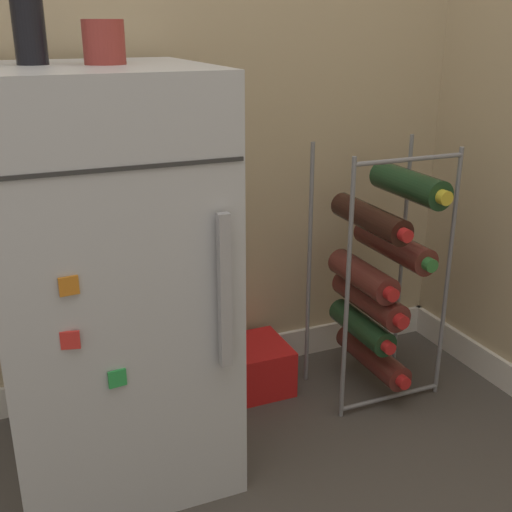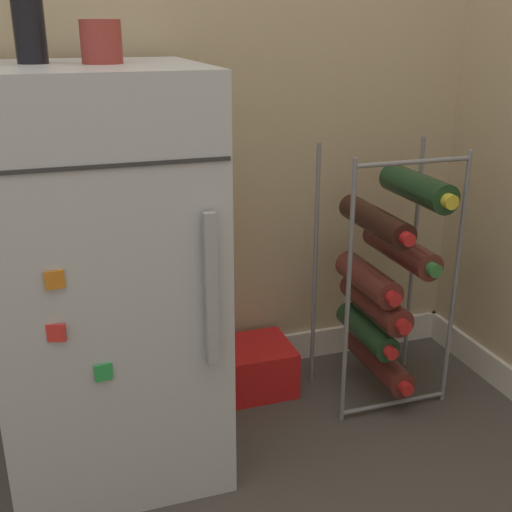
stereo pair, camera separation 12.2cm
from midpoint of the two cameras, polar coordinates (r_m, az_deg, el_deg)
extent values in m
cube|color=silver|center=(1.98, -10.91, -10.15)|extent=(6.92, 0.01, 0.09)
cube|color=#B7BABF|center=(1.52, -15.41, -2.14)|extent=(0.48, 0.51, 0.95)
cube|color=#2D2D2D|center=(1.18, -14.97, 7.46)|extent=(0.47, 0.00, 0.01)
cube|color=#9E9EA3|center=(1.28, -5.52, -3.26)|extent=(0.02, 0.02, 0.33)
cube|color=red|center=(1.27, -18.87, -7.14)|extent=(0.04, 0.02, 0.04)
cube|color=orange|center=(1.23, -19.06, -2.57)|extent=(0.04, 0.01, 0.04)
cube|color=green|center=(1.33, -14.87, -10.53)|extent=(0.04, 0.01, 0.04)
cylinder|color=slate|center=(1.67, 6.04, -3.56)|extent=(0.01, 0.01, 0.73)
cylinder|color=slate|center=(1.83, 14.86, -1.90)|extent=(0.01, 0.01, 0.73)
cylinder|color=slate|center=(1.84, 2.86, -1.12)|extent=(0.01, 0.01, 0.73)
cylinder|color=slate|center=(1.99, 11.19, 0.19)|extent=(0.01, 0.01, 0.73)
cylinder|color=slate|center=(1.90, 9.99, -12.28)|extent=(0.32, 0.01, 0.01)
cylinder|color=slate|center=(1.64, 11.43, 8.40)|extent=(0.32, 0.01, 0.01)
cylinder|color=#56231E|center=(1.94, 8.48, -8.84)|extent=(0.07, 0.29, 0.07)
cylinder|color=red|center=(1.83, 11.08, -10.99)|extent=(0.04, 0.02, 0.04)
cylinder|color=#19381E|center=(1.87, 7.51, -6.28)|extent=(0.07, 0.25, 0.07)
cylinder|color=red|center=(1.77, 9.75, -8.06)|extent=(0.03, 0.02, 0.03)
cylinder|color=#56231E|center=(1.85, 8.17, -3.85)|extent=(0.08, 0.29, 0.08)
cylinder|color=red|center=(1.73, 10.82, -5.76)|extent=(0.04, 0.02, 0.04)
cylinder|color=#56231E|center=(1.80, 7.55, -1.78)|extent=(0.08, 0.26, 0.08)
cylinder|color=red|center=(1.69, 9.93, -3.39)|extent=(0.04, 0.02, 0.04)
cylinder|color=#56231E|center=(1.83, 10.26, 0.88)|extent=(0.08, 0.30, 0.08)
cylinder|color=#2D7033|center=(1.70, 13.23, -0.80)|extent=(0.04, 0.02, 0.04)
cylinder|color=black|center=(1.75, 8.13, 3.34)|extent=(0.07, 0.30, 0.07)
cylinder|color=red|center=(1.62, 11.06, 1.79)|extent=(0.03, 0.02, 0.03)
cylinder|color=#19381E|center=(1.80, 11.57, 6.21)|extent=(0.08, 0.28, 0.08)
cylinder|color=gold|center=(1.68, 14.41, 5.03)|extent=(0.04, 0.02, 0.04)
cube|color=red|center=(1.92, -2.32, -9.86)|extent=(0.21, 0.20, 0.14)
cylinder|color=maroon|center=(1.41, -15.92, 17.82)|extent=(0.08, 0.08, 0.09)
camera|label=1|loc=(0.06, -92.16, -0.79)|focal=45.00mm
camera|label=2|loc=(0.06, 87.84, 0.79)|focal=45.00mm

